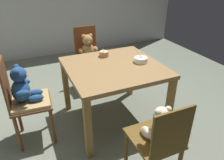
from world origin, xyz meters
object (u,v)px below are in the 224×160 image
object	(u,v)px
teddy_chair_near_front	(159,134)
porridge_bowl_terracotta_far_center	(104,54)
teddy_chair_far_center	(88,52)
porridge_bowl_white_near_right	(141,60)
dining_table	(114,73)
teddy_chair_near_left	(24,94)

from	to	relation	value
teddy_chair_near_front	porridge_bowl_terracotta_far_center	distance (m)	1.26
teddy_chair_far_center	porridge_bowl_white_near_right	distance (m)	1.04
teddy_chair_near_front	teddy_chair_far_center	world-z (taller)	teddy_chair_far_center
teddy_chair_near_front	porridge_bowl_white_near_right	xyz separation A→B (m)	(0.36, 0.90, 0.22)
dining_table	teddy_chair_near_left	size ratio (longest dim) A/B	1.09
teddy_chair_near_front	porridge_bowl_white_near_right	size ratio (longest dim) A/B	5.29
dining_table	teddy_chair_near_front	distance (m)	0.95
teddy_chair_near_front	teddy_chair_near_left	world-z (taller)	teddy_chair_near_left
teddy_chair_near_front	teddy_chair_far_center	distance (m)	1.88
teddy_chair_near_front	porridge_bowl_white_near_right	bearing A→B (deg)	-21.69
teddy_chair_far_center	teddy_chair_near_left	distance (m)	1.30
dining_table	teddy_chair_far_center	distance (m)	0.94
teddy_chair_near_front	teddy_chair_near_left	bearing A→B (deg)	42.47
teddy_chair_near_front	teddy_chair_far_center	xyz separation A→B (m)	(0.05, 1.88, 0.03)
teddy_chair_near_left	teddy_chair_near_front	bearing A→B (deg)	-43.47
dining_table	teddy_chair_near_left	world-z (taller)	teddy_chair_near_left
dining_table	teddy_chair_near_left	bearing A→B (deg)	176.64
teddy_chair_far_center	porridge_bowl_white_near_right	size ratio (longest dim) A/B	5.66
teddy_chair_near_front	teddy_chair_near_left	size ratio (longest dim) A/B	0.91
teddy_chair_far_center	porridge_bowl_white_near_right	bearing A→B (deg)	18.01
teddy_chair_near_left	porridge_bowl_white_near_right	world-z (taller)	teddy_chair_near_left
teddy_chair_near_left	porridge_bowl_terracotta_far_center	xyz separation A→B (m)	(0.96, 0.24, 0.19)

